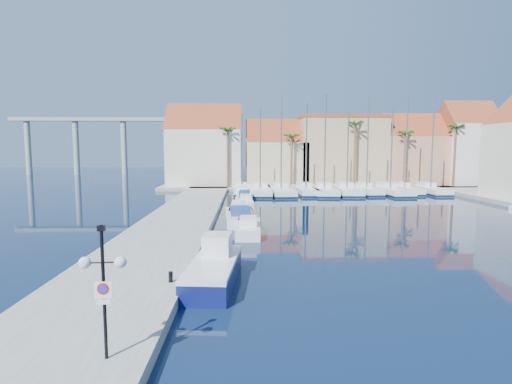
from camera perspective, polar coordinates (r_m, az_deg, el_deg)
ground at (r=21.87m, az=7.36°, el=-10.71°), size 260.00×260.00×0.00m
quay_west at (r=35.17m, az=-10.88°, el=-3.96°), size 6.00×77.00×0.50m
shore_north at (r=70.22m, az=9.35°, el=1.00°), size 54.00×16.00×0.50m
lamp_post at (r=11.80m, az=-21.01°, el=-10.60°), size 1.28×0.38×3.77m
bollard at (r=18.26m, az=-12.10°, el=-11.78°), size 0.19×0.19×0.47m
fishing_boat at (r=19.37m, az=-5.99°, el=-10.73°), size 2.54×6.20×2.12m
motorboat_west_0 at (r=29.88m, az=-1.07°, el=-5.12°), size 1.92×5.52×1.40m
motorboat_west_1 at (r=34.99m, az=-2.35°, el=-3.48°), size 2.86×7.53×1.40m
motorboat_west_2 at (r=38.98m, az=-2.46°, el=-2.51°), size 1.94×5.61×1.40m
motorboat_west_3 at (r=44.56m, az=-1.53°, el=-1.43°), size 1.81×5.13×1.40m
motorboat_west_4 at (r=49.05m, az=-1.63°, el=-0.75°), size 2.17×5.58×1.40m
motorboat_west_5 at (r=54.46m, az=-1.85°, el=-0.08°), size 1.91×5.57×1.40m
motorboat_west_6 at (r=58.47m, az=-1.49°, el=0.34°), size 2.39×6.83×1.40m
sailboat_0 at (r=57.48m, az=-2.02°, el=0.33°), size 2.23×8.32×11.32m
sailboat_1 at (r=57.04m, az=0.60°, el=0.25°), size 3.27×11.63×12.00m
sailboat_2 at (r=56.66m, az=3.50°, el=0.22°), size 3.56×11.37×13.60m
sailboat_3 at (r=57.47m, az=7.02°, el=0.28°), size 2.99×10.07×12.77m
sailboat_4 at (r=57.91m, az=9.66°, el=0.28°), size 3.91×11.62×13.95m
sailboat_5 at (r=58.95m, az=12.74°, el=0.29°), size 3.81×11.56×11.71m
sailboat_6 at (r=59.41m, az=15.34°, el=0.33°), size 2.78×9.16×13.56m
sailboat_7 at (r=60.30m, az=18.38°, el=0.26°), size 3.50×11.58×12.38m
sailboat_8 at (r=61.93m, az=20.26°, el=0.41°), size 2.69×9.32×14.75m
sailboat_9 at (r=62.91m, az=23.45°, el=0.34°), size 2.55×9.54×13.39m
building_0 at (r=68.01m, az=-7.27°, el=6.17°), size 12.30×9.00×13.50m
building_1 at (r=67.90m, az=2.92°, el=5.17°), size 10.30×8.00×11.00m
building_2 at (r=70.60m, az=11.84°, el=5.86°), size 14.20×10.20×11.50m
building_3 at (r=73.37m, az=21.21°, el=5.28°), size 10.30×8.00×12.00m
building_4 at (r=76.42m, az=27.80°, el=5.83°), size 8.30×8.00×14.00m
palm_0 at (r=62.80m, az=-4.08°, el=8.55°), size 2.60×2.60×10.15m
palm_1 at (r=63.14m, az=5.11°, el=7.67°), size 2.60×2.60×9.15m
palm_2 at (r=65.14m, az=14.01°, el=9.12°), size 2.60×2.60×11.15m
palm_3 at (r=67.65m, az=20.58°, el=7.60°), size 2.60×2.60×9.65m
palm_4 at (r=71.07m, az=26.65°, el=8.01°), size 2.60×2.60×10.65m
viaduct at (r=108.80m, az=-20.97°, el=7.70°), size 48.00×2.20×14.45m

